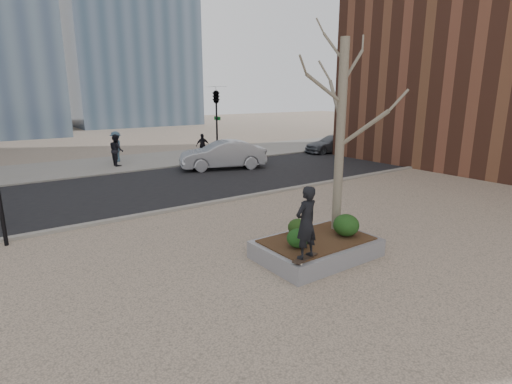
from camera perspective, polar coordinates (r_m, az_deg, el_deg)
ground at (r=10.01m, az=4.38°, el=-10.51°), size 120.00×120.00×0.00m
street at (r=18.42m, az=-15.89°, el=0.52°), size 60.00×8.00×0.02m
far_sidewalk at (r=25.01m, az=-21.37°, el=3.57°), size 60.00×6.00×0.02m
planter at (r=10.54m, az=8.63°, el=-8.00°), size 3.00×2.00×0.45m
planter_mulch at (r=10.45m, az=8.68°, el=-6.75°), size 2.70×1.70×0.04m
sycamore_tree at (r=10.71m, az=12.15°, el=11.81°), size 2.80×2.80×6.60m
shrub_left at (r=9.78m, az=6.00°, el=-6.58°), size 0.54×0.54×0.46m
shrub_middle at (r=10.55m, az=6.01°, el=-5.04°), size 0.53×0.53×0.45m
shrub_right at (r=10.73m, az=12.76°, el=-4.63°), size 0.68×0.68×0.58m
skateboard at (r=9.23m, az=7.00°, el=-9.46°), size 0.81×0.40×0.08m
skateboarder at (r=8.92m, az=7.17°, el=-4.35°), size 0.65×0.47×1.66m
car_silver at (r=22.22m, az=-4.76°, el=5.33°), size 4.96×3.03×1.54m
car_third at (r=28.78m, az=10.96°, el=6.78°), size 4.45×2.61×1.21m
pedestrian_a at (r=24.37m, az=-19.30°, el=5.68°), size 0.70×0.89×1.81m
pedestrian_b at (r=25.81m, az=-19.32°, el=6.15°), size 1.08×1.36×1.85m
pedestrian_c at (r=26.27m, az=-7.62°, el=6.60°), size 0.95×0.52×1.53m
traffic_light_far at (r=24.93m, az=-5.63°, el=9.63°), size 0.60×2.48×4.50m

